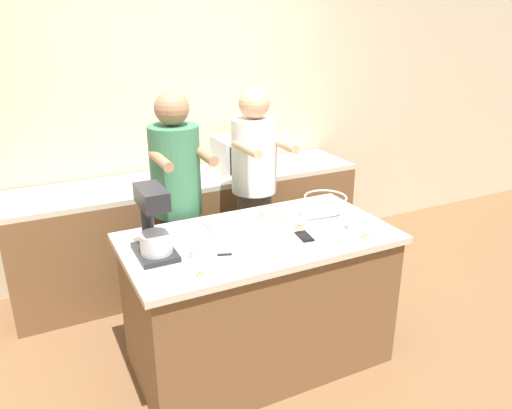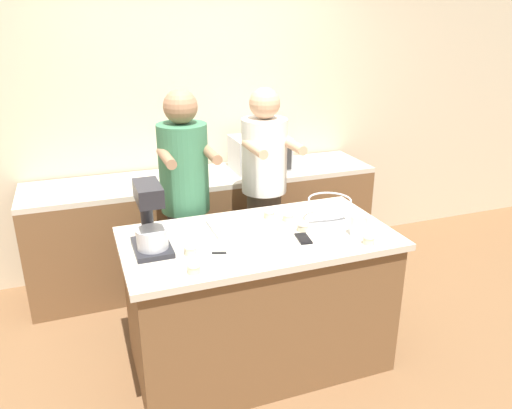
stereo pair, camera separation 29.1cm
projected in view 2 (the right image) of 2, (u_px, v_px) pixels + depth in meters
The scene contains 20 objects.
ground_plane at pixel (258, 359), 3.25m from camera, with size 16.00×16.00×0.00m, color brown.
back_wall at pixel (192, 111), 4.15m from camera, with size 10.00×0.06×2.70m.
island_counter at pixel (258, 300), 3.10m from camera, with size 1.59×0.85×0.88m.
back_counter at pixel (207, 226), 4.17m from camera, with size 2.80×0.60×0.89m.
person_left at pixel (186, 205), 3.41m from camera, with size 0.34×0.50×1.66m.
person_right at pixel (264, 196), 3.60m from camera, with size 0.34×0.50×1.65m.
stand_mixer at pixel (150, 221), 2.70m from camera, with size 0.20×0.30×0.39m.
mixing_bowl at pixel (329, 210), 3.09m from camera, with size 0.27×0.27×0.16m.
baking_tray at pixel (239, 225), 3.04m from camera, with size 0.34×0.29×0.04m.
microwave_oven at pixel (260, 153), 4.11m from camera, with size 0.45×0.35×0.28m.
cell_phone at pixel (303, 238), 2.89m from camera, with size 0.09×0.15×0.01m.
drinking_glass at pixel (357, 225), 2.92m from camera, with size 0.08×0.08×0.12m.
knife at pixel (229, 253), 2.72m from camera, with size 0.21×0.09×0.01m.
cupcake_0 at pixel (190, 249), 2.70m from camera, with size 0.07×0.07×0.06m.
cupcake_1 at pixel (194, 268), 2.50m from camera, with size 0.07×0.07×0.06m.
cupcake_2 at pixel (288, 216), 3.13m from camera, with size 0.07×0.07×0.06m.
cupcake_3 at pixel (369, 239), 2.82m from camera, with size 0.07×0.07×0.06m.
cupcake_4 at pixel (362, 218), 3.10m from camera, with size 0.07×0.07×0.06m.
cupcake_5 at pixel (303, 226), 2.99m from camera, with size 0.07×0.07×0.06m.
cupcake_6 at pixel (269, 213), 3.18m from camera, with size 0.07×0.07×0.06m.
Camera 2 is at (-0.94, -2.51, 2.11)m, focal length 35.00 mm.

